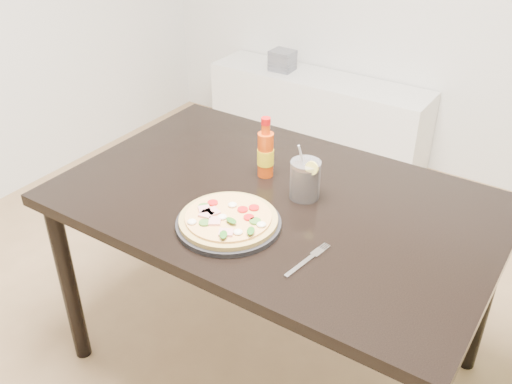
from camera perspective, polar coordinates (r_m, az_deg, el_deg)
The scene contains 8 objects.
dining_table at distance 1.89m, azimuth 2.01°, elevation -2.61°, with size 1.40×0.90×0.75m.
plate at distance 1.70m, azimuth -2.76°, elevation -3.19°, with size 0.32×0.32×0.02m, color black.
pizza at distance 1.69m, azimuth -2.80°, elevation -2.68°, with size 0.29×0.29×0.03m.
hot_sauce_bottle at distance 1.92m, azimuth 0.96°, elevation 3.90°, with size 0.06×0.06×0.21m.
cola_cup at distance 1.82m, azimuth 4.92°, elevation 1.17°, with size 0.10×0.10×0.19m.
fork at distance 1.58m, azimuth 5.30°, elevation -6.69°, with size 0.04×0.19×0.00m.
media_console at distance 3.66m, azimuth 6.08°, elevation 7.68°, with size 1.40×0.34×0.50m, color white.
cd_stack at distance 3.64m, azimuth 2.66°, elevation 13.00°, with size 0.14×0.12×0.13m.
Camera 1 is at (0.71, -0.91, 1.73)m, focal length 40.00 mm.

